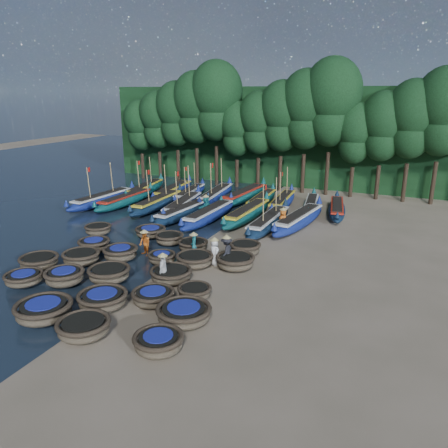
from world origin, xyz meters
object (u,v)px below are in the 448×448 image
at_px(coracle_13, 171,274).
at_px(coracle_19, 235,261).
at_px(coracle_3, 84,327).
at_px(long_boat_10, 173,191).
at_px(coracle_7, 103,299).
at_px(long_boat_14, 262,200).
at_px(coracle_5, 24,278).
at_px(coracle_23, 193,245).
at_px(coracle_20, 98,229).
at_px(long_boat_16, 311,205).
at_px(long_boat_12, 216,195).
at_px(fisherman_1, 194,244).
at_px(coracle_14, 195,292).
at_px(fisherman_4, 163,269).
at_px(fisherman_5, 206,207).
at_px(long_boat_9, 145,189).
at_px(coracle_16, 120,253).
at_px(coracle_18, 195,260).
at_px(long_boat_1, 125,200).
at_px(long_boat_11, 190,194).
at_px(coracle_4, 158,342).
at_px(long_boat_15, 282,202).
at_px(long_boat_6, 247,213).
at_px(fisherman_6, 283,220).
at_px(coracle_8, 153,296).
at_px(coracle_21, 151,232).
at_px(coracle_12, 109,274).
at_px(coracle_17, 162,258).
at_px(long_boat_5, 209,215).
at_px(long_boat_0, 103,199).
at_px(coracle_9, 184,314).
at_px(coracle_2, 44,310).
at_px(coracle_6, 64,276).
at_px(long_boat_17, 337,209).
at_px(long_boat_2, 158,203).
at_px(coracle_22, 169,238).
at_px(long_boat_8, 299,220).
at_px(coracle_15, 94,244).
at_px(long_boat_13, 244,195).
at_px(fisherman_0, 214,251).
at_px(fisherman_3, 227,251).
at_px(coracle_10, 39,261).
at_px(long_boat_7, 269,222).
at_px(fisherman_2, 145,242).

relative_size(coracle_13, coracle_19, 0.92).
relative_size(coracle_3, long_boat_10, 0.31).
bearing_deg(coracle_7, long_boat_14, 88.16).
bearing_deg(coracle_5, coracle_23, 54.07).
xyz_separation_m(coracle_20, long_boat_16, (12.12, 12.17, 0.09)).
distance_m(long_boat_12, fisherman_1, 13.83).
relative_size(coracle_5, coracle_14, 1.02).
distance_m(fisherman_4, fisherman_5, 12.38).
bearing_deg(coracle_20, fisherman_4, -32.07).
relative_size(coracle_14, fisherman_4, 1.08).
height_order(long_boat_9, fisherman_4, long_boat_9).
bearing_deg(long_boat_9, coracle_16, -70.19).
height_order(coracle_13, fisherman_5, fisherman_5).
height_order(coracle_18, long_boat_1, long_boat_1).
bearing_deg(long_boat_11, coracle_4, -72.23).
bearing_deg(coracle_19, long_boat_15, 95.50).
bearing_deg(fisherman_1, long_boat_16, 143.95).
xyz_separation_m(long_boat_6, long_boat_15, (1.38, 4.85, -0.05)).
distance_m(coracle_23, fisherman_6, 7.13).
bearing_deg(coracle_8, coracle_21, 123.32).
xyz_separation_m(coracle_12, coracle_17, (1.21, 3.24, -0.08)).
height_order(coracle_23, long_boat_5, long_boat_5).
bearing_deg(long_boat_0, coracle_9, -38.59).
bearing_deg(coracle_2, coracle_20, 117.90).
bearing_deg(coracle_7, coracle_6, 160.01).
bearing_deg(coracle_21, long_boat_17, 45.14).
height_order(coracle_6, long_boat_12, long_boat_12).
xyz_separation_m(coracle_6, coracle_18, (5.00, 4.82, -0.04)).
height_order(coracle_2, long_boat_15, long_boat_15).
bearing_deg(coracle_21, long_boat_2, 117.98).
xyz_separation_m(coracle_5, long_boat_10, (-2.75, 20.06, 0.18)).
xyz_separation_m(coracle_17, coracle_20, (-6.83, 2.84, 0.02)).
distance_m(coracle_22, long_boat_8, 9.73).
xyz_separation_m(coracle_15, long_boat_15, (7.76, 14.88, 0.09)).
relative_size(long_boat_6, fisherman_4, 4.66).
bearing_deg(long_boat_2, fisherman_1, -48.97).
bearing_deg(long_boat_13, long_boat_14, -15.31).
bearing_deg(fisherman_0, coracle_17, 63.25).
bearing_deg(coracle_22, coracle_2, -90.15).
xyz_separation_m(coracle_4, fisherman_3, (-1.00, 8.90, 0.49)).
bearing_deg(coracle_7, coracle_4, -25.79).
height_order(coracle_16, long_boat_1, long_boat_1).
height_order(coracle_2, long_boat_1, long_boat_1).
distance_m(coracle_9, long_boat_14, 20.68).
bearing_deg(coracle_10, coracle_18, 24.98).
xyz_separation_m(coracle_17, long_boat_7, (3.65, 8.65, 0.20)).
distance_m(coracle_14, fisherman_2, 6.73).
distance_m(coracle_2, fisherman_6, 17.13).
bearing_deg(coracle_14, long_boat_12, 111.42).
xyz_separation_m(coracle_20, long_boat_1, (-2.97, 7.32, 0.15)).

